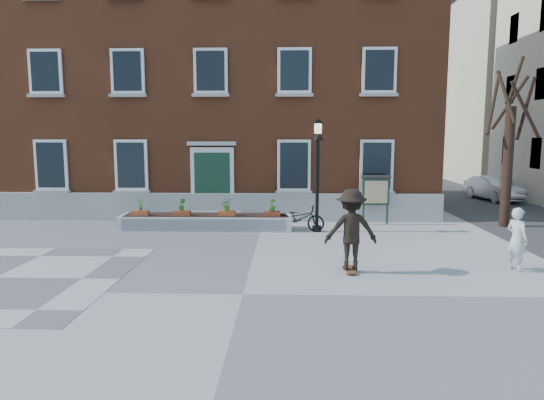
{
  "coord_description": "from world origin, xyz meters",
  "views": [
    {
      "loc": [
        0.94,
        -9.97,
        3.39
      ],
      "look_at": [
        0.5,
        4.0,
        1.5
      ],
      "focal_mm": 32.0,
      "sensor_mm": 36.0,
      "label": 1
    }
  ],
  "objects_px": {
    "bicycle": "(299,218)",
    "lamp_post": "(318,159)",
    "parked_car": "(494,188)",
    "notice_board": "(376,192)",
    "skateboarder": "(351,230)",
    "bystander": "(517,239)"
  },
  "relations": [
    {
      "from": "bicycle",
      "to": "lamp_post",
      "type": "relative_size",
      "value": 0.45
    },
    {
      "from": "bicycle",
      "to": "parked_car",
      "type": "height_order",
      "value": "parked_car"
    },
    {
      "from": "parked_car",
      "to": "notice_board",
      "type": "distance_m",
      "value": 10.23
    },
    {
      "from": "parked_car",
      "to": "lamp_post",
      "type": "height_order",
      "value": "lamp_post"
    },
    {
      "from": "lamp_post",
      "to": "skateboarder",
      "type": "bearing_deg",
      "value": -84.08
    },
    {
      "from": "bicycle",
      "to": "bystander",
      "type": "relative_size",
      "value": 1.1
    },
    {
      "from": "parked_car",
      "to": "skateboarder",
      "type": "height_order",
      "value": "skateboarder"
    },
    {
      "from": "bystander",
      "to": "lamp_post",
      "type": "xyz_separation_m",
      "value": [
        -4.7,
        4.79,
        1.74
      ]
    },
    {
      "from": "parked_car",
      "to": "bicycle",
      "type": "bearing_deg",
      "value": -150.23
    },
    {
      "from": "parked_car",
      "to": "bystander",
      "type": "distance_m",
      "value": 14.16
    },
    {
      "from": "bystander",
      "to": "parked_car",
      "type": "bearing_deg",
      "value": -46.65
    },
    {
      "from": "bystander",
      "to": "skateboarder",
      "type": "xyz_separation_m",
      "value": [
        -4.17,
        -0.28,
        0.27
      ]
    },
    {
      "from": "bystander",
      "to": "notice_board",
      "type": "height_order",
      "value": "notice_board"
    },
    {
      "from": "lamp_post",
      "to": "notice_board",
      "type": "relative_size",
      "value": 2.1
    },
    {
      "from": "bicycle",
      "to": "bystander",
      "type": "height_order",
      "value": "bystander"
    },
    {
      "from": "notice_board",
      "to": "lamp_post",
      "type": "bearing_deg",
      "value": -148.56
    },
    {
      "from": "notice_board",
      "to": "skateboarder",
      "type": "bearing_deg",
      "value": -105.29
    },
    {
      "from": "bystander",
      "to": "lamp_post",
      "type": "bearing_deg",
      "value": 18.34
    },
    {
      "from": "parked_car",
      "to": "notice_board",
      "type": "height_order",
      "value": "notice_board"
    },
    {
      "from": "bicycle",
      "to": "notice_board",
      "type": "relative_size",
      "value": 0.94
    },
    {
      "from": "bicycle",
      "to": "notice_board",
      "type": "bearing_deg",
      "value": -55.23
    },
    {
      "from": "bicycle",
      "to": "skateboarder",
      "type": "relative_size",
      "value": 0.85
    }
  ]
}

